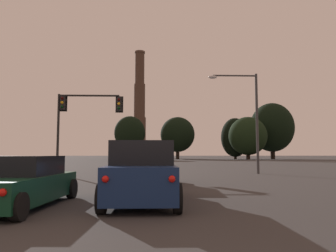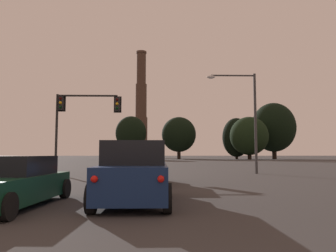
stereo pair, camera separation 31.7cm
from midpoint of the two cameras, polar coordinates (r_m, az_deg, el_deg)
The scene contains 11 objects.
sedan_left_lane_second at distance 10.26m, azimuth -24.65°, elevation -9.00°, with size 2.19×4.78×1.43m.
suv_center_lane_second at distance 10.26m, azimuth -4.83°, elevation -8.14°, with size 2.10×4.91×1.86m.
suv_center_lane_front at distance 16.47m, azimuth -4.17°, elevation -6.92°, with size 2.30×4.98×1.86m.
traffic_light_overhead_left at distance 25.52m, azimuth -15.02°, elevation 2.20°, with size 5.00×0.50×5.99m.
street_lamp at distance 25.81m, azimuth 13.85°, elevation 2.70°, with size 3.80×0.36×7.67m.
smokestack at distance 130.30m, azimuth -4.66°, elevation 1.86°, with size 8.17×8.17×42.74m.
treeline_center_right at distance 101.55m, azimuth 18.00°, elevation -0.23°, with size 12.89×11.60×16.60m.
treeline_far_right at distance 95.44m, azimuth 2.00°, elevation -1.49°, with size 9.96×8.97×12.29m.
treeline_right_mid at distance 96.14m, azimuth 11.91°, elevation -1.96°, with size 8.02×7.22×11.86m.
treeline_far_left at distance 88.32m, azimuth -6.36°, elevation -1.22°, with size 8.27×7.44×11.65m.
treeline_left_mid at distance 91.36m, azimuth 14.05°, elevation -1.69°, with size 10.41×9.37×11.58m.
Camera 2 is at (0.86, -1.74, 1.48)m, focal length 35.00 mm.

